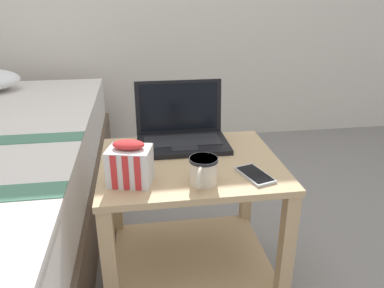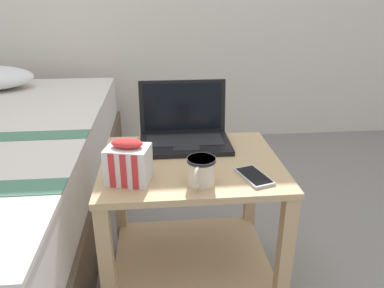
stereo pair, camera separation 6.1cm
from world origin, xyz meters
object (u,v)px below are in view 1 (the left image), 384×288
(snack_bag, at_px, (130,164))
(laptop, at_px, (181,132))
(mug_front_left, at_px, (203,170))
(cell_phone, at_px, (255,175))

(snack_bag, bearing_deg, laptop, 56.77)
(laptop, xyz_separation_m, snack_bag, (-0.19, -0.30, 0.02))
(mug_front_left, relative_size, cell_phone, 0.79)
(mug_front_left, xyz_separation_m, cell_phone, (0.17, 0.02, -0.04))
(cell_phone, bearing_deg, mug_front_left, -172.07)
(snack_bag, relative_size, cell_phone, 0.97)
(laptop, distance_m, cell_phone, 0.37)
(laptop, xyz_separation_m, cell_phone, (0.20, -0.31, -0.04))
(laptop, xyz_separation_m, mug_front_left, (0.03, -0.34, 0.00))
(snack_bag, height_order, cell_phone, snack_bag)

